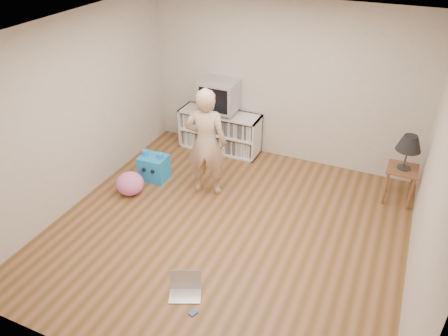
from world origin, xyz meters
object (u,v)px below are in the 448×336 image
dvd_deck (220,111)px  laptop (185,287)px  side_table (401,176)px  table_lamp (409,144)px  person (206,143)px  plush_blue (154,167)px  plush_pink (130,184)px  media_unit (220,131)px  crt_tv (220,95)px

dvd_deck → laptop: dvd_deck is taller
side_table → table_lamp: size_ratio=1.07×
dvd_deck → person: 1.33m
person → plush_blue: size_ratio=3.43×
side_table → person: size_ratio=0.33×
plush_pink → table_lamp: bearing=21.3°
plush_blue → media_unit: bearing=65.7°
media_unit → crt_tv: size_ratio=2.33×
plush_blue → side_table: bearing=13.0°
side_table → plush_blue: side_table is taller
media_unit → table_lamp: 3.08m
person → table_lamp: bearing=-174.2°
side_table → laptop: 3.46m
table_lamp → laptop: size_ratio=1.19×
plush_pink → plush_blue: bearing=77.6°
laptop → plush_blue: 2.45m
plush_pink → side_table: bearing=21.3°
dvd_deck → plush_blue: (-0.55, -1.29, -0.53)m
person → laptop: 2.15m
media_unit → dvd_deck: size_ratio=3.11×
crt_tv → plush_pink: size_ratio=1.48×
table_lamp → person: bearing=-161.1°
person → plush_blue: 1.10m
crt_tv → plush_pink: crt_tv is taller
media_unit → plush_pink: bearing=-110.0°
person → media_unit: bearing=-87.3°
media_unit → table_lamp: bearing=-7.3°
media_unit → laptop: size_ratio=3.23×
dvd_deck → side_table: 3.04m
media_unit → plush_blue: (-0.55, -1.31, -0.15)m
media_unit → laptop: 3.36m
crt_tv → laptop: bearing=-72.3°
crt_tv → laptop: crt_tv is taller
side_table → plush_blue: bearing=-165.4°
media_unit → laptop: media_unit is taller
dvd_deck → side_table: dvd_deck is taller
laptop → plush_pink: 2.17m
crt_tv → laptop: (1.01, -3.18, -0.95)m
side_table → plush_pink: side_table is taller
dvd_deck → plush_pink: (-0.66, -1.79, -0.56)m
media_unit → plush_blue: bearing=-112.7°
crt_tv → table_lamp: crt_tv is taller
dvd_deck → table_lamp: (3.00, -0.37, 0.21)m
table_lamp → person: (-2.64, -0.90, -0.12)m
side_table → laptop: side_table is taller
dvd_deck → table_lamp: 3.03m
media_unit → person: bearing=-74.3°
table_lamp → plush_blue: size_ratio=1.07×
dvd_deck → crt_tv: bearing=-90.0°
plush_blue → plush_pink: size_ratio=1.18×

